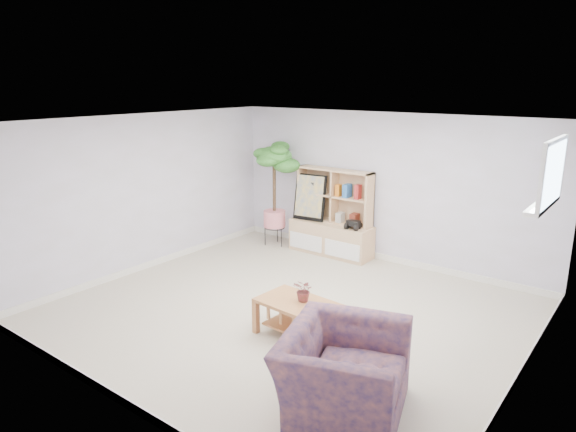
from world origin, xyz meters
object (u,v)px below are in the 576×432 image
Objects in this scene: storage_unit at (331,213)px; floor_tree at (274,195)px; armchair at (343,368)px; coffee_table at (302,321)px.

storage_unit is 0.79× the size of floor_tree.
floor_tree is 1.57× the size of armchair.
storage_unit is at bearing 120.50° from coffee_table.
armchair is (3.49, -3.40, -0.49)m from floor_tree.
coffee_table is at bearing 33.80° from armchair.
coffee_table is (1.34, -2.71, -0.51)m from storage_unit.
floor_tree is at bearing -169.96° from storage_unit.
armchair is at bearing -35.27° from coffee_table.
armchair is at bearing -44.27° from floor_tree.
floor_tree is at bearing 137.92° from coffee_table.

